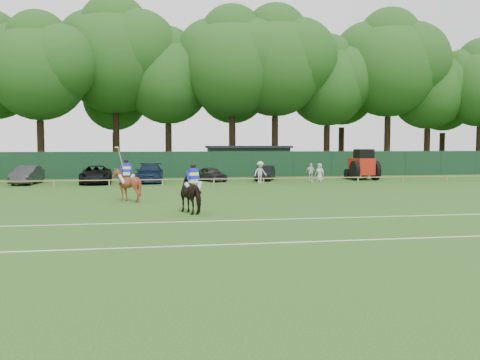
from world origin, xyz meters
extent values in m
plane|color=#1E4C14|center=(0.00, 0.00, 0.00)|extent=(160.00, 160.00, 0.00)
imported|color=black|center=(-1.91, 1.65, 0.88)|extent=(1.70, 2.28, 1.75)
imported|color=maroon|center=(-5.17, 7.06, 0.92)|extent=(1.65, 1.82, 1.84)
imported|color=#333235|center=(-13.61, 21.06, 0.73)|extent=(1.88, 4.54, 1.46)
imported|color=black|center=(-8.26, 20.79, 0.72)|extent=(2.70, 5.35, 1.45)
imported|color=#121E38|center=(-3.97, 21.44, 0.78)|extent=(2.32, 5.43, 1.56)
imported|color=#2E2E31|center=(1.24, 21.85, 0.62)|extent=(2.74, 3.90, 1.23)
imported|color=black|center=(6.07, 22.17, 0.64)|extent=(2.65, 4.14, 1.29)
imported|color=beige|center=(4.96, 19.02, 0.89)|extent=(1.31, 1.02, 1.78)
imported|color=silver|center=(9.54, 19.90, 0.78)|extent=(0.97, 0.53, 1.56)
imported|color=beige|center=(10.38, 20.03, 0.77)|extent=(0.90, 0.82, 1.54)
cube|color=silver|center=(-1.91, 1.65, 1.48)|extent=(0.43, 0.38, 0.18)
cube|color=#1B1EC6|center=(-1.91, 1.65, 1.80)|extent=(0.49, 0.44, 0.51)
cube|color=#FFFD28|center=(-1.91, 1.65, 1.78)|extent=(0.51, 0.44, 0.18)
sphere|color=black|center=(-1.91, 1.65, 2.17)|extent=(0.25, 0.25, 0.25)
cylinder|color=silver|center=(-1.66, 1.71, 1.18)|extent=(0.38, 0.45, 0.59)
cylinder|color=silver|center=(-2.13, 1.50, 1.18)|extent=(0.47, 0.28, 0.59)
cube|color=silver|center=(-5.17, 7.06, 1.55)|extent=(0.38, 0.30, 0.18)
cube|color=#1B1EC6|center=(-5.17, 7.06, 1.87)|extent=(0.43, 0.34, 0.51)
cube|color=#FFFD28|center=(-5.17, 7.06, 1.85)|extent=(0.46, 0.33, 0.18)
sphere|color=black|center=(-5.17, 7.06, 2.24)|extent=(0.25, 0.25, 0.25)
cylinder|color=silver|center=(-4.91, 7.04, 1.25)|extent=(0.42, 0.37, 0.59)
cylinder|color=silver|center=(-5.43, 6.98, 1.25)|extent=(0.42, 0.32, 0.59)
cylinder|color=tan|center=(-5.48, 7.08, 2.42)|extent=(0.33, 0.55, 1.17)
cube|color=silver|center=(0.00, -6.00, 0.01)|extent=(60.00, 0.10, 0.01)
cube|color=silver|center=(0.00, -1.00, 0.01)|extent=(60.00, 0.10, 0.01)
cube|color=#997F5B|center=(0.00, 18.00, 0.45)|extent=(62.00, 0.08, 0.08)
cube|color=#14351E|center=(0.00, 27.00, 1.25)|extent=(92.00, 0.04, 2.50)
cube|color=#14331E|center=(6.00, 30.00, 1.40)|extent=(8.00, 4.00, 2.80)
cube|color=black|center=(6.00, 30.00, 2.92)|extent=(8.40, 4.40, 0.24)
cube|color=#B72110|center=(14.80, 21.50, 1.20)|extent=(1.50, 2.76, 1.49)
cube|color=black|center=(14.80, 21.04, 2.23)|extent=(1.38, 1.50, 1.03)
cylinder|color=black|center=(13.83, 20.69, 0.86)|extent=(0.35, 1.72, 1.72)
cylinder|color=black|center=(15.78, 20.70, 0.86)|extent=(0.35, 1.72, 1.72)
cylinder|color=black|center=(13.93, 22.64, 0.46)|extent=(0.35, 0.92, 0.92)
cylinder|color=black|center=(15.65, 22.65, 0.46)|extent=(0.35, 0.92, 0.92)
camera|label=1|loc=(-3.75, -21.58, 3.13)|focal=38.00mm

